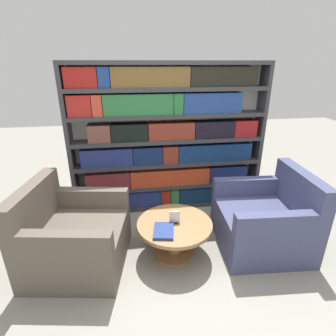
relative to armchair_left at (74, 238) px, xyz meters
The scene contains 7 objects.
ground_plane 1.21m from the armchair_left, 10.96° to the right, with size 14.00×14.00×0.00m, color gray.
bookshelf 1.71m from the armchair_left, 43.12° to the left, with size 2.62×0.30×2.00m.
armchair_left is the anchor object (origin of this frame).
armchair_right 2.09m from the armchair_left, ahead, with size 0.99×1.00×0.89m.
coffee_table 1.04m from the armchair_left, ahead, with size 0.80×0.80×0.40m.
table_sign 1.06m from the armchair_left, ahead, with size 0.11×0.06×0.14m.
stray_book 0.93m from the armchair_left, 11.05° to the right, with size 0.24×0.30×0.03m.
Camera 1 is at (-0.53, -2.12, 1.97)m, focal length 28.00 mm.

